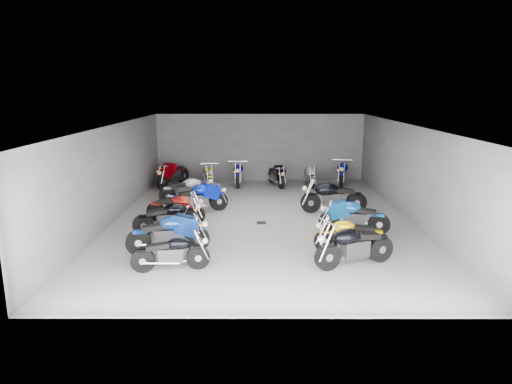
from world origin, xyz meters
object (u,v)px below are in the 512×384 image
(motorcycle_left_b, at_px, (169,234))
(motorcycle_back_e, at_px, (309,175))
(motorcycle_back_c, at_px, (239,173))
(motorcycle_back_d, at_px, (277,175))
(motorcycle_left_f, at_px, (187,189))
(motorcycle_right_e, at_px, (333,197))
(motorcycle_left_d, at_px, (176,208))
(motorcycle_right_b, at_px, (350,235))
(motorcycle_right_c, at_px, (353,217))
(drain_grate, at_px, (262,223))
(motorcycle_left_a, at_px, (172,253))
(motorcycle_right_a, at_px, (354,246))
(motorcycle_back_f, at_px, (343,172))
(motorcycle_back_a, at_px, (173,174))
(motorcycle_left_e, at_px, (199,198))
(motorcycle_left_c, at_px, (169,218))
(motorcycle_back_b, at_px, (208,175))

(motorcycle_left_b, xyz_separation_m, motorcycle_back_e, (4.80, 8.85, -0.06))
(motorcycle_back_c, xyz_separation_m, motorcycle_back_d, (1.75, -0.24, -0.03))
(motorcycle_left_f, xyz_separation_m, motorcycle_back_d, (3.64, 3.12, -0.01))
(motorcycle_right_e, bearing_deg, motorcycle_back_d, 19.56)
(motorcycle_left_f, distance_m, motorcycle_back_e, 6.05)
(motorcycle_left_d, xyz_separation_m, motorcycle_back_e, (5.11, 5.98, -0.02))
(motorcycle_right_b, relative_size, motorcycle_right_c, 0.94)
(drain_grate, height_order, motorcycle_left_b, motorcycle_left_b)
(motorcycle_back_e, bearing_deg, motorcycle_left_a, 62.66)
(motorcycle_right_a, xyz_separation_m, motorcycle_right_e, (0.30, 5.13, 0.04))
(motorcycle_back_f, bearing_deg, motorcycle_left_d, 57.57)
(motorcycle_back_a, bearing_deg, motorcycle_left_e, 135.03)
(motorcycle_left_c, distance_m, motorcycle_left_e, 2.56)
(motorcycle_left_d, height_order, motorcycle_left_e, motorcycle_left_e)
(motorcycle_left_c, bearing_deg, motorcycle_right_e, 98.58)
(motorcycle_left_b, distance_m, motorcycle_back_c, 9.16)
(drain_grate, relative_size, motorcycle_back_d, 0.15)
(motorcycle_left_c, relative_size, motorcycle_back_a, 0.94)
(motorcycle_back_c, height_order, motorcycle_back_f, motorcycle_back_f)
(motorcycle_left_a, distance_m, motorcycle_right_b, 4.81)
(motorcycle_left_c, height_order, motorcycle_back_e, motorcycle_left_c)
(motorcycle_left_a, relative_size, motorcycle_right_a, 0.90)
(drain_grate, bearing_deg, motorcycle_right_c, -21.11)
(motorcycle_right_a, bearing_deg, motorcycle_back_f, -30.96)
(motorcycle_back_b, height_order, motorcycle_back_f, motorcycle_back_f)
(motorcycle_right_a, bearing_deg, motorcycle_back_d, -13.21)
(motorcycle_back_d, height_order, motorcycle_back_e, motorcycle_back_d)
(motorcycle_left_b, relative_size, motorcycle_back_f, 0.97)
(motorcycle_back_e, bearing_deg, motorcycle_left_f, 28.33)
(motorcycle_right_b, relative_size, motorcycle_back_c, 0.90)
(motorcycle_right_e, relative_size, motorcycle_back_b, 1.13)
(motorcycle_left_f, relative_size, motorcycle_back_a, 0.95)
(motorcycle_left_d, xyz_separation_m, motorcycle_back_a, (-1.17, 5.87, 0.06))
(motorcycle_left_b, xyz_separation_m, motorcycle_back_d, (3.28, 8.80, -0.03))
(motorcycle_back_f, bearing_deg, motorcycle_back_c, 16.13)
(motorcycle_left_b, relative_size, motorcycle_back_e, 1.11)
(motorcycle_left_f, bearing_deg, motorcycle_right_b, 28.94)
(motorcycle_back_d, relative_size, motorcycle_back_e, 1.03)
(motorcycle_left_f, xyz_separation_m, motorcycle_back_f, (6.74, 3.51, 0.05))
(motorcycle_left_d, xyz_separation_m, motorcycle_back_f, (6.70, 6.32, 0.06))
(motorcycle_right_b, height_order, motorcycle_right_c, motorcycle_right_c)
(motorcycle_left_f, xyz_separation_m, motorcycle_back_e, (5.16, 3.17, -0.03))
(motorcycle_left_c, relative_size, motorcycle_left_f, 0.98)
(motorcycle_left_e, distance_m, motorcycle_left_f, 1.64)
(drain_grate, bearing_deg, motorcycle_left_b, -131.81)
(motorcycle_left_a, height_order, motorcycle_right_a, motorcycle_right_a)
(motorcycle_left_d, height_order, motorcycle_right_e, motorcycle_right_e)
(motorcycle_right_b, distance_m, motorcycle_right_e, 4.14)
(motorcycle_right_c, distance_m, motorcycle_back_a, 9.77)
(motorcycle_left_a, xyz_separation_m, motorcycle_right_e, (4.82, 5.43, 0.11))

